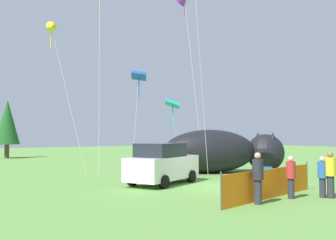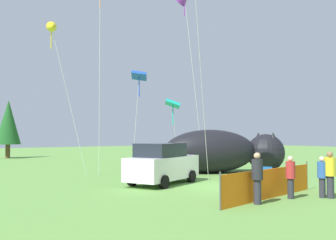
{
  "view_description": "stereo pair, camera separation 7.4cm",
  "coord_description": "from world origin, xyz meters",
  "views": [
    {
      "loc": [
        -12.3,
        -12.59,
        2.4
      ],
      "look_at": [
        -0.99,
        3.18,
        3.18
      ],
      "focal_mm": 40.0,
      "sensor_mm": 36.0,
      "label": 1
    },
    {
      "loc": [
        -12.24,
        -12.63,
        2.4
      ],
      "look_at": [
        -0.99,
        3.18,
        3.18
      ],
      "focal_mm": 40.0,
      "sensor_mm": 36.0,
      "label": 2
    }
  ],
  "objects": [
    {
      "name": "kite_blue_box",
      "position": [
        -0.5,
        6.93,
        5.92
      ],
      "size": [
        1.24,
        1.26,
        6.3
      ],
      "color": "silver",
      "rests_on": "ground"
    },
    {
      "name": "inflatable_cat",
      "position": [
        4.45,
        4.78,
        1.26
      ],
      "size": [
        8.11,
        5.06,
        2.73
      ],
      "rotation": [
        0.0,
        0.0,
        -0.38
      ],
      "color": "black",
      "rests_on": "ground"
    },
    {
      "name": "parked_car",
      "position": [
        -1.84,
        2.47,
        0.98
      ],
      "size": [
        4.63,
        3.33,
        1.99
      ],
      "rotation": [
        0.0,
        0.0,
        0.41
      ],
      "color": "white",
      "rests_on": "ground"
    },
    {
      "name": "spectator_in_red_shirt",
      "position": [
        0.91,
        -4.34,
        0.86
      ],
      "size": [
        0.34,
        0.34,
        1.58
      ],
      "color": "#2D2D38",
      "rests_on": "ground"
    },
    {
      "name": "kite_yellow_hero",
      "position": [
        -5.23,
        9.03,
        8.73
      ],
      "size": [
        2.62,
        2.79,
        9.45
      ],
      "color": "silver",
      "rests_on": "ground"
    },
    {
      "name": "horizon_tree_west",
      "position": [
        -3.3,
        28.48,
        3.7
      ],
      "size": [
        2.53,
        2.53,
        6.03
      ],
      "color": "brown",
      "rests_on": "ground"
    },
    {
      "name": "kite_teal_diamond",
      "position": [
        1.26,
        5.82,
        4.24
      ],
      "size": [
        1.27,
        1.26,
        4.61
      ],
      "color": "silver",
      "rests_on": "ground"
    },
    {
      "name": "spectator_in_grey_shirt",
      "position": [
        1.05,
        -4.59,
        0.97
      ],
      "size": [
        0.39,
        0.39,
        1.77
      ],
      "color": "#2D2D38",
      "rests_on": "ground"
    },
    {
      "name": "folding_chair",
      "position": [
        2.05,
        -0.73,
        0.49
      ],
      "size": [
        0.73,
        0.73,
        0.87
      ],
      "rotation": [
        0.0,
        0.0,
        -2.47
      ],
      "color": "#1959A5",
      "rests_on": "ground"
    },
    {
      "name": "spectator_in_black_shirt",
      "position": [
        -0.27,
        -3.78,
        0.87
      ],
      "size": [
        0.35,
        0.35,
        1.6
      ],
      "color": "#2D2D38",
      "rests_on": "ground"
    },
    {
      "name": "ground_plane",
      "position": [
        0.0,
        0.0,
        0.0
      ],
      "size": [
        120.0,
        120.0,
        0.0
      ],
      "primitive_type": "plane",
      "color": "#609342"
    },
    {
      "name": "spectator_in_green_shirt",
      "position": [
        -2.17,
        -3.82,
        0.98
      ],
      "size": [
        0.39,
        0.39,
        1.79
      ],
      "color": "#2D2D38",
      "rests_on": "ground"
    },
    {
      "name": "safety_fence",
      "position": [
        -0.78,
        -3.26,
        0.56
      ],
      "size": [
        6.34,
        1.19,
        1.22
      ],
      "rotation": [
        0.0,
        0.0,
        0.18
      ],
      "color": "orange",
      "rests_on": "ground"
    }
  ]
}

